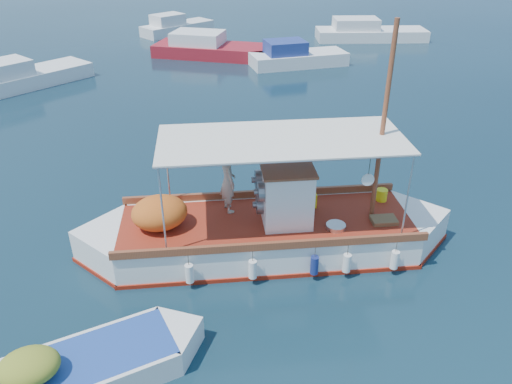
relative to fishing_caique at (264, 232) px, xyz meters
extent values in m
plane|color=black|center=(0.65, 0.16, -0.58)|extent=(160.00, 160.00, 0.00)
cube|color=white|center=(0.06, -0.02, -0.20)|extent=(8.46, 4.11, 1.19)
cube|color=white|center=(-3.93, 0.71, -0.20)|extent=(2.66, 2.66, 1.19)
cube|color=white|center=(4.05, -0.74, -0.20)|extent=(2.66, 2.66, 1.19)
cube|color=maroon|center=(0.06, -0.02, -0.56)|extent=(8.58, 4.22, 0.19)
cube|color=maroon|center=(0.06, -0.02, 0.37)|extent=(8.42, 3.90, 0.06)
cube|color=brown|center=(0.31, 1.32, 0.50)|extent=(8.10, 1.58, 0.22)
cube|color=brown|center=(-0.18, -1.36, 0.50)|extent=(8.10, 1.58, 0.22)
cube|color=white|center=(0.59, -0.11, 1.20)|extent=(1.53, 1.62, 1.62)
cube|color=brown|center=(0.59, -0.11, 2.05)|extent=(1.65, 1.74, 0.06)
cylinder|color=slate|center=(-0.16, -0.33, 1.53)|extent=(0.33, 0.57, 0.54)
cylinder|color=slate|center=(-0.04, 0.35, 1.53)|extent=(0.33, 0.57, 0.54)
cylinder|color=slate|center=(-0.10, 0.01, 0.93)|extent=(0.33, 0.57, 0.54)
cylinder|color=brown|center=(3.04, -0.56, 3.10)|extent=(0.15, 0.15, 5.41)
cylinder|color=brown|center=(2.19, -0.40, 2.66)|extent=(1.93, 0.43, 0.09)
cylinder|color=silver|center=(-2.38, 1.64, 1.61)|extent=(0.06, 0.06, 2.43)
cylinder|color=silver|center=(-2.81, -0.70, 1.61)|extent=(0.06, 0.06, 2.43)
cylinder|color=silver|center=(3.68, 0.53, 1.61)|extent=(0.06, 0.06, 2.43)
cylinder|color=silver|center=(3.25, -1.81, 1.61)|extent=(0.06, 0.06, 2.43)
cube|color=silver|center=(0.43, -0.09, 2.85)|extent=(6.74, 3.70, 0.04)
ellipsoid|color=#C75B1D|center=(-2.81, 0.51, 0.85)|extent=(1.72, 1.54, 0.91)
cube|color=yellow|center=(1.55, 0.32, 0.61)|extent=(0.30, 0.24, 0.43)
cylinder|color=yellow|center=(3.71, 0.09, 0.58)|extent=(0.38, 0.38, 0.37)
cube|color=brown|center=(3.18, -1.02, 0.46)|extent=(0.78, 0.60, 0.13)
cylinder|color=#B2B2B2|center=(1.76, -0.93, 0.46)|extent=(0.63, 0.63, 0.13)
cylinder|color=white|center=(2.20, -1.56, 2.15)|extent=(0.32, 0.09, 0.32)
cylinder|color=white|center=(-2.34, -1.12, -0.09)|extent=(0.25, 0.25, 0.52)
cylinder|color=navy|center=(0.85, -1.70, -0.09)|extent=(0.25, 0.25, 0.52)
cylinder|color=white|center=(2.98, -2.09, -0.09)|extent=(0.25, 0.25, 0.52)
imported|color=#ACA08F|center=(-0.81, 0.84, 1.34)|extent=(0.52, 0.72, 1.87)
cube|color=white|center=(-5.14, -3.46, -0.36)|extent=(4.36, 2.38, 0.81)
cube|color=white|center=(-3.11, -3.07, -0.36)|extent=(1.58, 1.58, 0.81)
cube|color=#1F4191|center=(-5.14, -3.46, 0.03)|extent=(4.33, 2.21, 0.04)
ellipsoid|color=olive|center=(-5.84, -3.60, 0.34)|extent=(1.35, 1.18, 0.59)
cube|color=silver|center=(-8.31, 18.54, -0.28)|extent=(7.63, 6.09, 1.00)
cube|color=maroon|center=(3.44, 21.97, -0.28)|extent=(8.55, 6.53, 1.00)
cube|color=silver|center=(2.37, 22.58, 0.62)|extent=(4.04, 3.70, 0.80)
cube|color=silver|center=(8.00, 18.37, -0.28)|extent=(6.05, 2.23, 1.00)
cube|color=navy|center=(7.09, 18.38, 0.62)|extent=(2.42, 1.88, 0.80)
cube|color=silver|center=(15.90, 23.69, -0.28)|extent=(8.61, 4.61, 1.00)
cube|color=silver|center=(14.71, 24.00, 0.62)|extent=(3.74, 2.97, 0.80)
cube|color=silver|center=(2.10, 30.11, -0.28)|extent=(6.17, 4.49, 1.00)
cube|color=silver|center=(1.31, 29.70, 0.62)|extent=(2.88, 2.59, 0.80)
camera|label=1|loc=(-3.55, -11.24, 7.94)|focal=35.00mm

